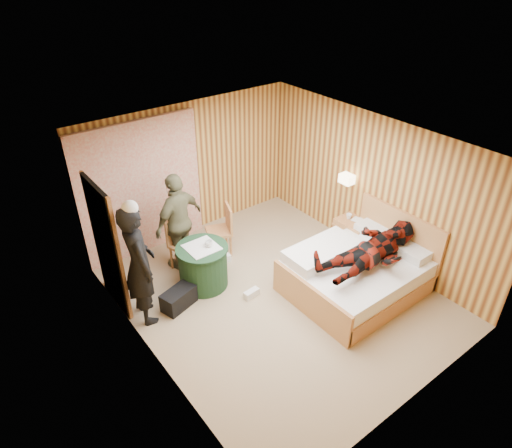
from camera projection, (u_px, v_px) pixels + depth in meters
floor at (276, 295)px, 7.26m from camera, size 4.20×5.00×0.01m
ceiling at (280, 148)px, 5.94m from camera, size 4.20×5.00×0.01m
wall_back at (190, 170)px, 8.28m from camera, size 4.20×0.02×2.50m
wall_left at (145, 285)px, 5.52m from camera, size 0.02×5.00×2.50m
wall_right at (374, 188)px, 7.68m from camera, size 0.02×5.00×2.50m
curtain at (141, 189)px, 7.75m from camera, size 2.20×0.08×2.40m
doorway at (106, 247)px, 6.60m from camera, size 0.06×0.90×2.05m
wall_lamp at (347, 179)px, 7.87m from camera, size 0.26×0.24×0.16m
bed at (357, 272)px, 7.24m from camera, size 2.06×1.62×1.12m
nightstand at (352, 235)px, 8.16m from camera, size 0.46×0.62×0.60m
round_table at (203, 266)px, 7.30m from camera, size 0.83×0.83×0.74m
chair_far at (181, 239)px, 7.64m from camera, size 0.53×0.53×0.93m
chair_near at (223, 226)px, 7.98m from camera, size 0.55×0.55×0.93m
duffel_bag at (179, 298)px, 6.96m from camera, size 0.60×0.42×0.30m
sneaker_left at (223, 259)px, 7.96m from camera, size 0.30×0.14×0.13m
sneaker_right at (251, 293)px, 7.20m from camera, size 0.27×0.13×0.12m
woman_standing at (139, 265)px, 6.37m from camera, size 0.55×0.75×1.89m
man_at_table at (179, 222)px, 7.51m from camera, size 1.09×0.71×1.72m
man_on_bed at (375, 243)px, 6.74m from camera, size 0.86×0.67×1.77m
book_lower at (356, 222)px, 7.97m from camera, size 0.22×0.26×0.02m
book_upper at (356, 221)px, 7.96m from camera, size 0.26×0.28×0.02m
cup_nightstand at (349, 216)px, 8.07m from camera, size 0.12×0.12×0.09m
cup_table at (209, 244)px, 7.10m from camera, size 0.13×0.13×0.10m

